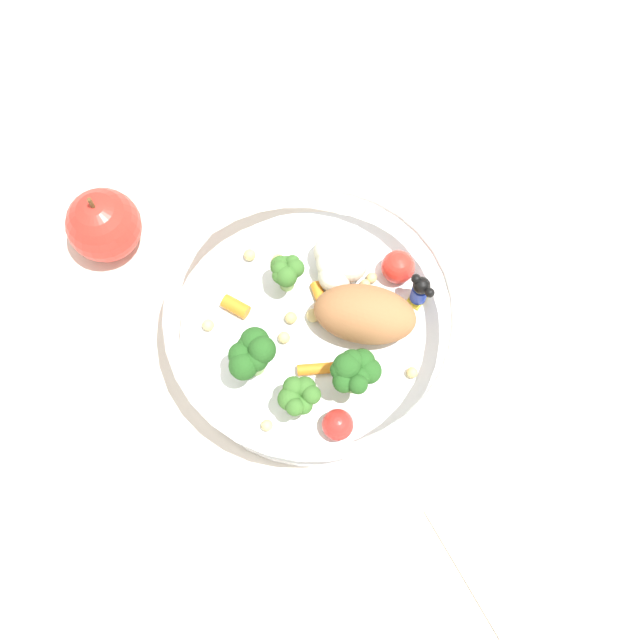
{
  "coord_description": "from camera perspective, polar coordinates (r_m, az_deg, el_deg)",
  "views": [
    {
      "loc": [
        0.02,
        0.23,
        0.61
      ],
      "look_at": [
        -0.0,
        0.01,
        0.03
      ],
      "focal_mm": 41.51,
      "sensor_mm": 36.0,
      "label": 1
    }
  ],
  "objects": [
    {
      "name": "ground_plane",
      "position": [
        0.65,
        -0.52,
        -0.21
      ],
      "size": [
        2.4,
        2.4,
        0.0
      ],
      "primitive_type": "plane",
      "color": "silver"
    },
    {
      "name": "food_container",
      "position": [
        0.61,
        0.41,
        0.04
      ],
      "size": [
        0.24,
        0.24,
        0.07
      ],
      "color": "white",
      "rests_on": "ground_plane"
    },
    {
      "name": "loose_apple",
      "position": [
        0.68,
        -16.32,
        7.03
      ],
      "size": [
        0.07,
        0.07,
        0.08
      ],
      "color": "red",
      "rests_on": "ground_plane"
    },
    {
      "name": "folded_napkin",
      "position": [
        0.63,
        15.35,
        -15.97
      ],
      "size": [
        0.15,
        0.15,
        0.01
      ],
      "primitive_type": "cube",
      "rotation": [
        0.0,
        0.0,
        0.41
      ],
      "color": "silver",
      "rests_on": "ground_plane"
    }
  ]
}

